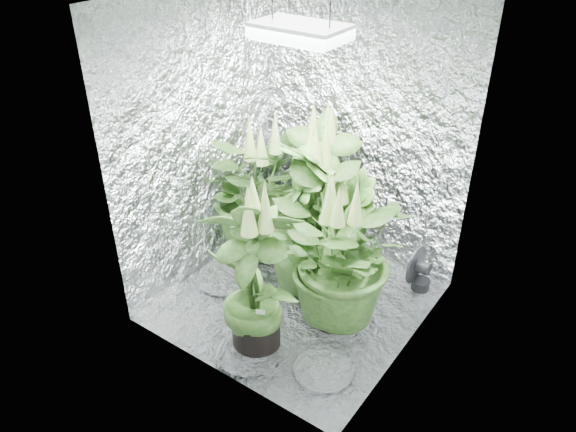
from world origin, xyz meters
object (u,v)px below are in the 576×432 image
(plant_b, at_px, (321,190))
(plant_e, at_px, (337,258))
(plant_a, at_px, (259,192))
(circulation_fan, at_px, (419,271))
(grow_lamp, at_px, (300,32))
(plant_c, at_px, (342,242))
(plant_d, at_px, (308,217))
(plant_f, at_px, (254,275))

(plant_b, xyz_separation_m, plant_e, (0.52, -0.63, -0.03))
(plant_a, xyz_separation_m, circulation_fan, (1.19, 0.29, -0.39))
(grow_lamp, xyz_separation_m, plant_a, (-0.57, 0.33, -1.30))
(grow_lamp, relative_size, plant_a, 0.45)
(plant_a, relative_size, plant_c, 1.13)
(circulation_fan, bearing_deg, grow_lamp, -131.88)
(plant_d, bearing_deg, grow_lamp, -74.43)
(plant_d, height_order, circulation_fan, plant_d)
(plant_a, relative_size, plant_f, 0.93)
(plant_e, distance_m, circulation_fan, 0.80)
(circulation_fan, bearing_deg, plant_b, -176.48)
(grow_lamp, xyz_separation_m, plant_c, (0.20, 0.22, -1.37))
(plant_a, relative_size, plant_e, 0.97)
(plant_c, height_order, plant_d, plant_d)
(plant_c, xyz_separation_m, plant_d, (-0.26, -0.01, 0.10))
(plant_b, distance_m, plant_c, 0.58)
(plant_b, distance_m, plant_f, 1.15)
(plant_a, relative_size, circulation_fan, 3.38)
(plant_e, bearing_deg, plant_a, 158.12)
(plant_f, bearing_deg, plant_c, 77.32)
(plant_c, bearing_deg, circulation_fan, 44.82)
(plant_d, relative_size, plant_f, 1.00)
(plant_c, height_order, plant_f, plant_f)
(plant_d, relative_size, plant_e, 1.05)
(grow_lamp, relative_size, plant_c, 0.50)
(plant_b, relative_size, plant_e, 1.03)
(plant_a, distance_m, circulation_fan, 1.28)
(plant_d, bearing_deg, plant_e, -31.86)
(plant_c, bearing_deg, plant_d, -178.18)
(grow_lamp, height_order, plant_b, grow_lamp)
(plant_b, relative_size, circulation_fan, 3.58)
(plant_a, distance_m, plant_d, 0.53)
(plant_a, bearing_deg, plant_b, 37.24)
(plant_c, xyz_separation_m, plant_e, (0.10, -0.24, 0.05))
(plant_a, xyz_separation_m, plant_e, (0.88, -0.35, -0.02))
(plant_d, distance_m, plant_e, 0.43)
(plant_e, bearing_deg, plant_f, -118.68)
(plant_a, xyz_separation_m, plant_b, (0.37, 0.28, 0.01))
(plant_b, height_order, plant_c, plant_b)
(grow_lamp, bearing_deg, plant_f, -85.30)
(plant_c, relative_size, circulation_fan, 3.00)
(plant_d, bearing_deg, plant_f, -82.09)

